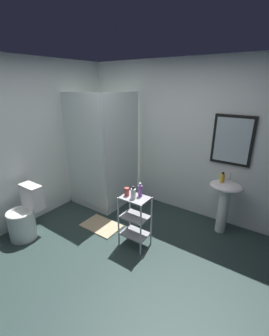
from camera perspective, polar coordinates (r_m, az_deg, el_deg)
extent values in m
cube|color=#253632|center=(3.06, -4.88, -23.89)|extent=(4.20, 4.20, 0.02)
cube|color=silver|center=(3.89, 12.31, 6.94)|extent=(4.20, 0.10, 2.50)
cube|color=black|center=(3.58, 23.27, 6.36)|extent=(0.56, 0.03, 0.72)
cube|color=silver|center=(3.56, 23.20, 6.31)|extent=(0.48, 0.01, 0.64)
cube|color=silver|center=(3.79, -27.67, 4.71)|extent=(0.10, 4.20, 2.50)
cube|color=white|center=(4.54, -7.30, -6.99)|extent=(0.90, 0.90, 0.10)
cube|color=silver|center=(3.87, -12.42, 3.80)|extent=(0.90, 0.02, 1.90)
cube|color=silver|center=(3.89, -3.01, 4.35)|extent=(0.02, 0.90, 1.90)
cylinder|color=silver|center=(3.56, -7.45, 2.67)|extent=(0.04, 0.04, 1.90)
cylinder|color=silver|center=(4.51, -7.33, -6.40)|extent=(0.08, 0.08, 0.00)
cylinder|color=white|center=(3.69, 21.16, -10.04)|extent=(0.15, 0.15, 0.68)
ellipsoid|color=white|center=(3.51, 21.99, -4.31)|extent=(0.46, 0.37, 0.13)
cylinder|color=silver|center=(3.58, 22.70, -1.95)|extent=(0.03, 0.03, 0.10)
cylinder|color=white|center=(3.76, -26.23, -12.78)|extent=(0.37, 0.37, 0.40)
torus|color=white|center=(3.65, -26.76, -9.93)|extent=(0.37, 0.37, 0.04)
cube|color=white|center=(3.66, -24.26, -6.48)|extent=(0.35, 0.17, 0.36)
cylinder|color=silver|center=(3.17, -4.03, -13.31)|extent=(0.02, 0.02, 0.74)
cylinder|color=silver|center=(2.99, 1.56, -15.54)|extent=(0.02, 0.02, 0.74)
cylinder|color=silver|center=(3.34, -1.18, -11.30)|extent=(0.02, 0.02, 0.74)
cylinder|color=silver|center=(3.17, 4.22, -13.24)|extent=(0.02, 0.02, 0.74)
cube|color=#99999E|center=(3.27, 0.10, -16.07)|extent=(0.36, 0.26, 0.02)
cube|color=#99999E|center=(3.12, 0.10, -12.09)|extent=(0.36, 0.26, 0.02)
cube|color=#99999E|center=(2.98, 0.11, -7.54)|extent=(0.36, 0.26, 0.02)
cylinder|color=gold|center=(3.45, 21.11, -2.34)|extent=(0.06, 0.06, 0.12)
cylinder|color=black|center=(3.42, 21.26, -1.20)|extent=(0.03, 0.03, 0.02)
cylinder|color=white|center=(2.92, -0.32, -6.43)|extent=(0.06, 0.06, 0.13)
cylinder|color=#333338|center=(2.89, -0.32, -4.94)|extent=(0.04, 0.04, 0.04)
cylinder|color=#8955B1|center=(2.97, 1.42, -5.76)|extent=(0.06, 0.06, 0.15)
cylinder|color=silver|center=(2.93, 1.44, -4.13)|extent=(0.03, 0.03, 0.04)
cylinder|color=#B24742|center=(3.00, -1.93, -5.95)|extent=(0.06, 0.06, 0.11)
cube|color=tan|center=(3.76, -8.29, -14.07)|extent=(0.60, 0.40, 0.02)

